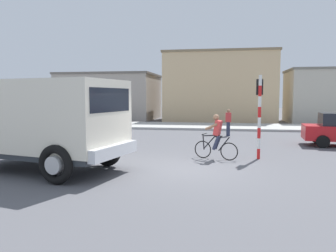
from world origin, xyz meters
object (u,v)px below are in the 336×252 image
traffic_light_pole (259,105)px  pedestrian_near_kerb (228,122)px  cyclist (216,137)px  truck_foreground (43,119)px

traffic_light_pole → pedestrian_near_kerb: traffic_light_pole is taller
cyclist → pedestrian_near_kerb: bearing=85.9°
truck_foreground → pedestrian_near_kerb: truck_foreground is taller
pedestrian_near_kerb → cyclist: bearing=-94.1°
truck_foreground → cyclist: size_ratio=3.38×
traffic_light_pole → pedestrian_near_kerb: (-1.07, 7.13, -1.22)m
truck_foreground → traffic_light_pole: traffic_light_pole is taller
truck_foreground → cyclist: 6.21m
truck_foreground → pedestrian_near_kerb: 12.00m
truck_foreground → cyclist: truck_foreground is taller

